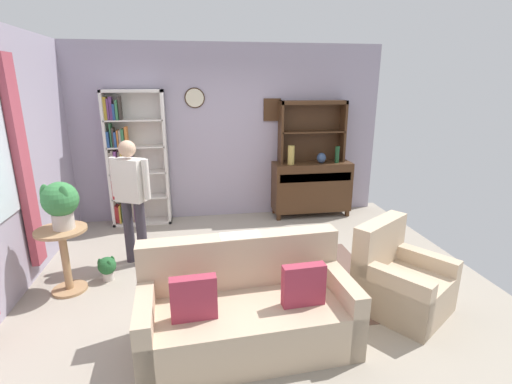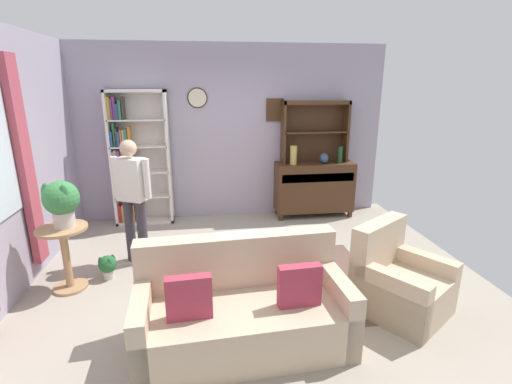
{
  "view_description": "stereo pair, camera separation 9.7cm",
  "coord_description": "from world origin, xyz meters",
  "views": [
    {
      "loc": [
        -0.59,
        -4.02,
        2.22
      ],
      "look_at": [
        0.1,
        0.2,
        0.95
      ],
      "focal_mm": 26.29,
      "sensor_mm": 36.0,
      "label": 1
    },
    {
      "loc": [
        -0.5,
        -4.04,
        2.22
      ],
      "look_at": [
        0.1,
        0.2,
        0.95
      ],
      "focal_mm": 26.29,
      "sensor_mm": 36.0,
      "label": 2
    }
  ],
  "objects": [
    {
      "name": "ground_plane",
      "position": [
        0.0,
        0.0,
        -0.01
      ],
      "size": [
        5.4,
        4.6,
        0.02
      ],
      "primitive_type": "cube",
      "color": "#9E9384"
    },
    {
      "name": "wall_back",
      "position": [
        -0.0,
        2.13,
        1.4
      ],
      "size": [
        5.0,
        0.09,
        2.8
      ],
      "color": "#A399AD",
      "rests_on": "ground_plane"
    },
    {
      "name": "wall_left",
      "position": [
        -2.52,
        -0.04,
        1.4
      ],
      "size": [
        0.16,
        4.2,
        2.8
      ],
      "color": "#A399AD",
      "rests_on": "ground_plane"
    },
    {
      "name": "area_rug",
      "position": [
        0.2,
        -0.3,
        0.0
      ],
      "size": [
        2.4,
        1.8,
        0.01
      ],
      "primitive_type": "cube",
      "color": "brown",
      "rests_on": "ground_plane"
    },
    {
      "name": "bookshelf",
      "position": [
        -1.57,
        1.94,
        1.04
      ],
      "size": [
        0.9,
        0.3,
        2.1
      ],
      "color": "silver",
      "rests_on": "ground_plane"
    },
    {
      "name": "sideboard",
      "position": [
        1.32,
        1.86,
        0.51
      ],
      "size": [
        1.3,
        0.45,
        0.92
      ],
      "color": "#422816",
      "rests_on": "ground_plane"
    },
    {
      "name": "sideboard_hutch",
      "position": [
        1.32,
        1.97,
        1.56
      ],
      "size": [
        1.1,
        0.26,
        1.0
      ],
      "color": "#422816",
      "rests_on": "sideboard"
    },
    {
      "name": "vase_tall",
      "position": [
        0.93,
        1.78,
        1.07
      ],
      "size": [
        0.11,
        0.11,
        0.31
      ],
      "primitive_type": "cylinder",
      "color": "tan",
      "rests_on": "sideboard"
    },
    {
      "name": "vase_round",
      "position": [
        1.45,
        1.79,
        1.01
      ],
      "size": [
        0.15,
        0.15,
        0.17
      ],
      "primitive_type": "ellipsoid",
      "color": "#33476B",
      "rests_on": "sideboard"
    },
    {
      "name": "bottle_wine",
      "position": [
        1.71,
        1.77,
        1.06
      ],
      "size": [
        0.07,
        0.07,
        0.28
      ],
      "primitive_type": "cylinder",
      "color": "#194223",
      "rests_on": "sideboard"
    },
    {
      "name": "couch_floral",
      "position": [
        -0.22,
        -1.22,
        0.31
      ],
      "size": [
        1.85,
        0.95,
        0.9
      ],
      "color": "#C6AD8E",
      "rests_on": "ground_plane"
    },
    {
      "name": "armchair_floral",
      "position": [
        1.37,
        -0.97,
        0.29
      ],
      "size": [
        1.06,
        1.07,
        0.88
      ],
      "color": "#C6AD8E",
      "rests_on": "ground_plane"
    },
    {
      "name": "plant_stand",
      "position": [
        -2.03,
        -0.08,
        0.45
      ],
      "size": [
        0.52,
        0.52,
        0.73
      ],
      "color": "#A87F56",
      "rests_on": "ground_plane"
    },
    {
      "name": "potted_plant_large",
      "position": [
        -2.0,
        -0.06,
        1.02
      ],
      "size": [
        0.36,
        0.36,
        0.5
      ],
      "color": "beige",
      "rests_on": "plant_stand"
    },
    {
      "name": "potted_plant_small",
      "position": [
        -1.66,
        0.09,
        0.17
      ],
      "size": [
        0.2,
        0.2,
        0.28
      ],
      "color": "beige",
      "rests_on": "ground_plane"
    },
    {
      "name": "person_reading",
      "position": [
        -1.38,
        0.51,
        0.91
      ],
      "size": [
        0.5,
        0.33,
        1.56
      ],
      "color": "#38333D",
      "rests_on": "ground_plane"
    },
    {
      "name": "coffee_table",
      "position": [
        -0.21,
        -0.28,
        0.35
      ],
      "size": [
        0.8,
        0.5,
        0.42
      ],
      "color": "#422816",
      "rests_on": "ground_plane"
    },
    {
      "name": "book_stack",
      "position": [
        -0.29,
        -0.26,
        0.45
      ],
      "size": [
        0.2,
        0.13,
        0.07
      ],
      "color": "#B22D33",
      "rests_on": "coffee_table"
    }
  ]
}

